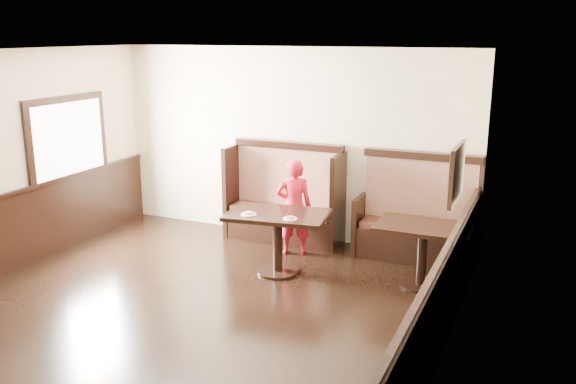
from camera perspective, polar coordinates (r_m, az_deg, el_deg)
The scene contains 9 objects.
ground at distance 6.51m, azimuth -12.39°, elevation -13.06°, with size 7.00×7.00×0.00m, color black.
room_shell at distance 6.60m, azimuth -13.39°, elevation -6.32°, with size 7.00×7.00×7.00m.
booth_main at distance 8.98m, azimuth -0.27°, elevation -1.21°, with size 1.75×0.72×1.45m.
booth_neighbor at distance 8.43m, azimuth 11.97°, elevation -2.95°, with size 1.65×0.72×1.45m.
table_main at distance 7.70m, azimuth -0.99°, elevation -3.29°, with size 1.35×0.95×0.80m.
table_neighbor at distance 7.48m, azimuth 12.49°, elevation -4.46°, with size 1.11×0.73×0.77m.
child at distance 8.35m, azimuth 0.56°, elevation -1.40°, with size 0.49×0.32×1.35m, color red.
pizza_plate_left at distance 7.58m, azimuth -3.69°, elevation -2.04°, with size 0.20×0.20×0.04m.
pizza_plate_right at distance 7.39m, azimuth 0.19°, elevation -2.46°, with size 0.18×0.18×0.03m.
Camera 1 is at (3.49, -4.60, 3.00)m, focal length 38.00 mm.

